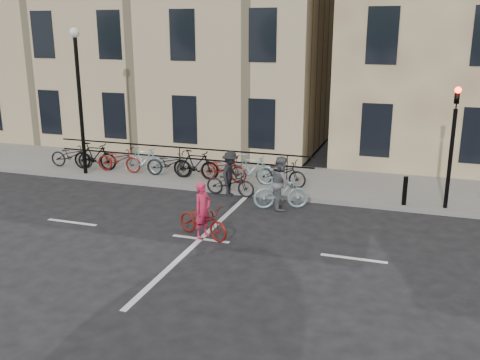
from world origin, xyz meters
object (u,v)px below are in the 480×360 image
(cyclist_pink, at_px, (203,218))
(cyclist_grey, at_px, (281,188))
(cyclist_dark, at_px, (230,178))
(traffic_light, at_px, (453,133))
(lamp_post, at_px, (79,83))

(cyclist_pink, relative_size, cyclist_grey, 1.01)
(cyclist_dark, bearing_deg, traffic_light, -83.63)
(traffic_light, xyz_separation_m, cyclist_dark, (-6.75, -0.44, -1.86))
(traffic_light, xyz_separation_m, lamp_post, (-12.70, 0.06, 1.04))
(cyclist_grey, relative_size, cyclist_dark, 1.02)
(cyclist_dark, bearing_deg, lamp_post, 87.84)
(cyclist_dark, bearing_deg, cyclist_grey, -109.02)
(traffic_light, distance_m, cyclist_grey, 5.28)
(lamp_post, relative_size, cyclist_dark, 3.07)
(cyclist_pink, distance_m, cyclist_grey, 3.27)
(lamp_post, bearing_deg, cyclist_grey, -9.13)
(lamp_post, height_order, cyclist_pink, lamp_post)
(cyclist_pink, relative_size, cyclist_dark, 1.04)
(lamp_post, xyz_separation_m, cyclist_pink, (6.50, -4.22, -2.97))
(traffic_light, xyz_separation_m, cyclist_pink, (-6.20, -4.16, -1.93))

